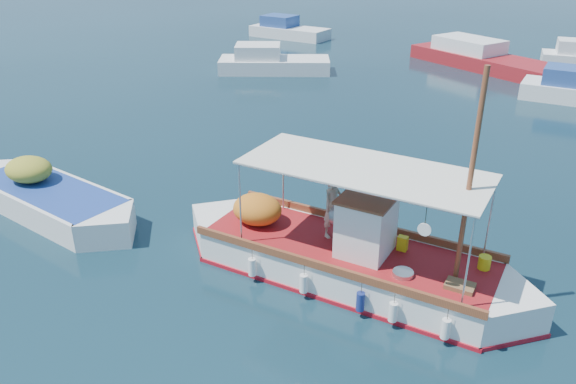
% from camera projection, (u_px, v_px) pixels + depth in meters
% --- Properties ---
extents(ground, '(160.00, 160.00, 0.00)m').
position_uv_depth(ground, '(323.00, 260.00, 14.42)').
color(ground, black).
rests_on(ground, ground).
extents(fishing_caique, '(9.26, 2.83, 5.65)m').
position_uv_depth(fishing_caique, '(344.00, 259.00, 13.56)').
color(fishing_caique, white).
rests_on(fishing_caique, ground).
extents(dinghy, '(7.14, 2.82, 1.76)m').
position_uv_depth(dinghy, '(49.00, 200.00, 16.73)').
color(dinghy, white).
rests_on(dinghy, ground).
extents(bg_boat_nw, '(6.78, 5.00, 1.80)m').
position_uv_depth(bg_boat_nw, '(271.00, 64.00, 32.84)').
color(bg_boat_nw, silver).
rests_on(bg_boat_nw, ground).
extents(bg_boat_n, '(10.06, 7.29, 1.80)m').
position_uv_depth(bg_boat_n, '(483.00, 60.00, 33.81)').
color(bg_boat_n, maroon).
rests_on(bg_boat_n, ground).
extents(bg_boat_far_w, '(6.24, 2.86, 1.80)m').
position_uv_depth(bg_boat_far_w, '(287.00, 31.00, 43.05)').
color(bg_boat_far_w, silver).
rests_on(bg_boat_far_w, ground).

